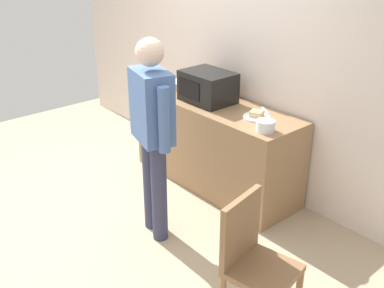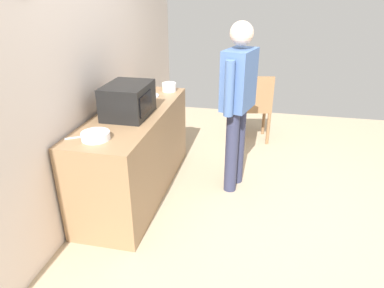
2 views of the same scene
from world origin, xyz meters
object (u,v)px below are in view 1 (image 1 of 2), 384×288
Objects in this scene: sandwich_plate at (257,116)px; microwave at (208,87)px; cereal_bowl at (266,126)px; fork_utensil at (187,83)px; spoon_utensil at (265,110)px; wooden_chair at (253,259)px; person_standing at (152,126)px; salad_bowl at (175,84)px.

microwave is at bearing -177.18° from sandwich_plate.
microwave is at bearing 170.54° from cereal_bowl.
fork_utensil is 1.14m from spoon_utensil.
sandwich_plate is 0.27× the size of wooden_chair.
person_standing is at bearing 172.97° from wooden_chair.
cereal_bowl is 0.17× the size of wooden_chair.
wooden_chair is (2.24, -1.18, -0.39)m from salad_bowl.
cereal_bowl is 0.50m from spoon_utensil.
cereal_bowl is at bearing -7.87° from salad_bowl.
person_standing reaches higher than microwave.
sandwich_plate is 0.15× the size of person_standing.
salad_bowl is (-1.19, 0.02, 0.01)m from sandwich_plate.
cereal_bowl is at bearing -9.46° from microwave.
spoon_utensil is (1.13, 0.17, -0.03)m from salad_bowl.
person_standing is 1.35m from wooden_chair.
person_standing is 1.82× the size of wooden_chair.
sandwich_plate is 1.60m from wooden_chair.
microwave is 0.61m from spoon_utensil.
sandwich_plate is 1.22m from fork_utensil.
fork_utensil is at bearing -179.96° from spoon_utensil.
fork_utensil is at bearing 129.63° from person_standing.
person_standing reaches higher than salad_bowl.
cereal_bowl reaches higher than fork_utensil.
microwave is 2.94× the size of fork_utensil.
sandwich_plate is at bearing -1.15° from salad_bowl.
cereal_bowl is at bearing -48.88° from spoon_utensil.
sandwich_plate is 1.03m from person_standing.
microwave is 2.07m from wooden_chair.
salad_bowl is at bearing 174.59° from microwave.
microwave is 2.21× the size of salad_bowl.
cereal_bowl is at bearing 60.60° from person_standing.
person_standing is at bearing -101.72° from sandwich_plate.
fork_utensil is (-1.46, 0.37, -0.04)m from cereal_bowl.
spoon_utensil is (-0.07, 0.20, -0.02)m from sandwich_plate.
person_standing is (0.99, -1.03, 0.09)m from salad_bowl.
microwave is at bearing 112.87° from person_standing.
sandwich_plate reaches higher than salad_bowl.
salad_bowl is at bearing 172.13° from cereal_bowl.
wooden_chair is at bearing -48.06° from sandwich_plate.
sandwich_plate is at bearing -9.30° from fork_utensil.
person_standing reaches higher than cereal_bowl.
sandwich_plate is at bearing -70.77° from spoon_utensil.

